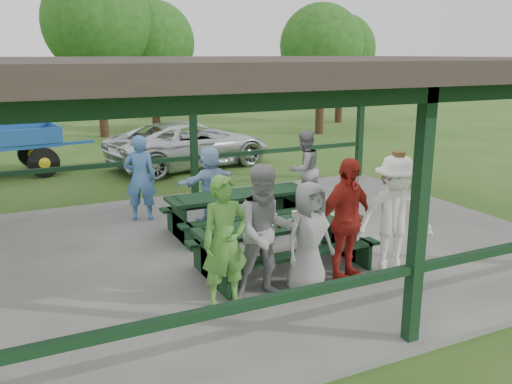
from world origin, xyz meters
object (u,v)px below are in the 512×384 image
picnic_table_near (282,239)px  spectator_lblue (210,183)px  contestant_grey_left (266,232)px  contestant_red (346,220)px  farm_trailer (0,150)px  pickup_truck (191,144)px  picnic_table_far (239,207)px  spectator_grey (304,169)px  spectator_blue (140,178)px  contestant_grey_mid (309,237)px  contestant_green (225,242)px  contestant_white_fedora (395,216)px

picnic_table_near → spectator_lblue: 2.99m
contestant_grey_left → contestant_red: size_ratio=1.02×
contestant_red → farm_trailer: contestant_red is taller
contestant_red → pickup_truck: 9.44m
picnic_table_far → farm_trailer: 8.70m
contestant_red → pickup_truck: (0.84, 9.40, -0.32)m
picnic_table_near → spectator_grey: bearing=53.9°
contestant_grey_left → farm_trailer: size_ratio=0.44×
spectator_lblue → spectator_grey: spectator_grey is taller
contestant_red → farm_trailer: bearing=99.4°
picnic_table_near → spectator_blue: (-1.34, 3.53, 0.39)m
picnic_table_far → pickup_truck: size_ratio=0.54×
contestant_grey_mid → spectator_blue: 4.61m
farm_trailer → pickup_truck: bearing=-18.4°
contestant_green → farm_trailer: (-2.52, 10.55, -0.25)m
contestant_red → spectator_blue: contestant_red is taller
contestant_grey_mid → pickup_truck: bearing=71.5°
picnic_table_near → farm_trailer: (-3.81, 9.74, 0.17)m
contestant_grey_mid → contestant_red: bearing=0.1°
contestant_grey_left → spectator_grey: size_ratio=1.11×
pickup_truck → farm_trailer: farm_trailer is taller
spectator_blue → picnic_table_near: bearing=129.6°
spectator_grey → farm_trailer: (-5.92, 6.86, -0.21)m
picnic_table_near → picnic_table_far: size_ratio=1.01×
picnic_table_far → contestant_grey_left: size_ratio=1.44×
contestant_grey_mid → spectator_lblue: size_ratio=1.06×
picnic_table_far → contestant_grey_mid: bearing=-94.3°
picnic_table_far → spectator_lblue: spectator_lblue is taller
contestant_green → contestant_red: size_ratio=0.97×
picnic_table_far → contestant_grey_left: 2.98m
spectator_blue → contestant_green: bearing=109.4°
picnic_table_near → pickup_truck: pickup_truck is taller
spectator_lblue → pickup_truck: size_ratio=0.30×
contestant_green → contestant_grey_mid: size_ratio=1.12×
contestant_grey_mid → contestant_grey_left: bearing=163.7°
spectator_grey → pickup_truck: bearing=-97.5°
contestant_grey_mid → contestant_red: 0.72m
picnic_table_near → contestant_white_fedora: contestant_white_fedora is taller
contestant_red → spectator_grey: 3.95m
contestant_white_fedora → contestant_red: bearing=-173.8°
spectator_blue → spectator_grey: size_ratio=1.02×
contestant_grey_left → contestant_grey_mid: 0.65m
pickup_truck → picnic_table_far: bearing=157.3°
spectator_lblue → pickup_truck: bearing=-124.4°
picnic_table_near → contestant_green: (-1.29, -0.81, 0.42)m
spectator_blue → picnic_table_far: bearing=153.1°
spectator_grey → farm_trailer: bearing=-62.9°
picnic_table_near → spectator_lblue: size_ratio=1.82×
contestant_white_fedora → farm_trailer: bearing=134.6°
picnic_table_far → picnic_table_near: bearing=-94.5°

